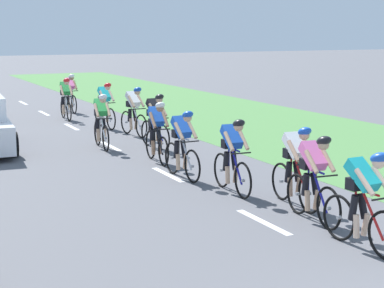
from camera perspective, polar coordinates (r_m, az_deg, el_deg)
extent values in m
cube|color=#4C7F42|center=(21.40, 7.97, 1.44)|extent=(7.00, 60.00, 0.01)
cube|color=white|center=(10.96, 6.39, -6.95)|extent=(0.14, 1.60, 0.01)
cube|color=white|center=(14.37, -2.18, -2.75)|extent=(0.14, 1.60, 0.01)
cube|color=white|center=(18.03, -7.34, -0.18)|extent=(0.14, 1.60, 0.01)
cube|color=white|center=(21.81, -10.73, 1.52)|extent=(0.14, 1.60, 0.01)
cube|color=white|center=(25.66, -13.12, 2.71)|extent=(0.14, 1.60, 0.01)
cube|color=white|center=(29.54, -14.89, 3.59)|extent=(0.14, 1.60, 0.01)
torus|color=black|center=(10.15, 13.01, -6.43)|extent=(0.07, 0.73, 0.72)
cylinder|color=#99999E|center=(10.15, 13.01, -6.43)|extent=(0.06, 0.06, 0.06)
cylinder|color=#B21919|center=(9.62, 15.28, -4.14)|extent=(0.06, 0.55, 0.04)
cylinder|color=#B21919|center=(9.58, 15.91, -6.23)|extent=(0.06, 0.48, 0.63)
cylinder|color=#B21919|center=(9.84, 14.40, -5.61)|extent=(0.04, 0.04, 0.65)
cylinder|color=black|center=(9.38, 16.74, -4.70)|extent=(0.42, 0.04, 0.03)
cube|color=black|center=(9.75, 14.49, -3.66)|extent=(0.11, 0.22, 0.05)
cube|color=#19B2B7|center=(9.62, 15.04, -2.66)|extent=(0.30, 0.55, 0.46)
cube|color=black|center=(9.73, 14.54, -3.45)|extent=(0.29, 0.21, 0.18)
cylinder|color=black|center=(9.84, 15.04, -5.39)|extent=(0.12, 0.23, 0.40)
cylinder|color=beige|center=(9.86, 15.28, -6.97)|extent=(0.10, 0.16, 0.36)
cylinder|color=black|center=(9.72, 14.26, -5.54)|extent=(0.12, 0.17, 0.40)
cylinder|color=beige|center=(9.74, 14.51, -7.14)|extent=(0.09, 0.13, 0.36)
cylinder|color=beige|center=(9.59, 16.61, -3.08)|extent=(0.09, 0.40, 0.35)
cylinder|color=beige|center=(9.37, 15.21, -3.32)|extent=(0.09, 0.40, 0.35)
sphere|color=beige|center=(9.36, 16.36, -1.57)|extent=(0.19, 0.19, 0.19)
ellipsoid|color=blue|center=(9.34, 16.42, -1.19)|extent=(0.24, 0.32, 0.24)
torus|color=black|center=(10.61, 12.14, -5.67)|extent=(0.11, 0.72, 0.72)
cylinder|color=#99999E|center=(10.61, 12.14, -5.67)|extent=(0.07, 0.07, 0.06)
torus|color=black|center=(11.43, 9.42, -4.43)|extent=(0.11, 0.72, 0.72)
cylinder|color=#99999E|center=(11.43, 9.42, -4.43)|extent=(0.07, 0.07, 0.06)
cylinder|color=#1E1E99|center=(10.85, 10.96, -2.35)|extent=(0.09, 0.55, 0.04)
cylinder|color=#1E1E99|center=(10.78, 11.39, -4.21)|extent=(0.08, 0.48, 0.63)
cylinder|color=#1E1E99|center=(11.08, 10.37, -3.67)|extent=(0.04, 0.04, 0.65)
cylinder|color=black|center=(10.57, 11.95, -2.83)|extent=(0.42, 0.07, 0.03)
cube|color=black|center=(11.01, 10.42, -1.94)|extent=(0.12, 0.23, 0.05)
cube|color=pink|center=(10.86, 10.80, -1.03)|extent=(0.33, 0.57, 0.46)
cube|color=black|center=(10.99, 10.46, -1.74)|extent=(0.30, 0.22, 0.18)
cylinder|color=black|center=(11.07, 10.93, -3.50)|extent=(0.13, 0.23, 0.40)
cylinder|color=tan|center=(11.07, 11.10, -4.91)|extent=(0.10, 0.16, 0.36)
cylinder|color=black|center=(10.98, 10.13, -3.59)|extent=(0.12, 0.18, 0.40)
cylinder|color=tan|center=(10.98, 10.30, -5.01)|extent=(0.10, 0.13, 0.36)
cylinder|color=tan|center=(10.78, 12.11, -1.44)|extent=(0.11, 0.41, 0.35)
cylinder|color=tan|center=(10.61, 10.66, -1.57)|extent=(0.11, 0.41, 0.35)
sphere|color=tan|center=(10.57, 11.69, -0.05)|extent=(0.19, 0.19, 0.19)
ellipsoid|color=black|center=(10.55, 11.73, 0.29)|extent=(0.26, 0.33, 0.24)
torus|color=black|center=(11.49, 10.45, -4.39)|extent=(0.10, 0.73, 0.72)
cylinder|color=#99999E|center=(11.49, 10.45, -4.39)|extent=(0.06, 0.06, 0.06)
torus|color=black|center=(12.32, 8.01, -3.33)|extent=(0.10, 0.73, 0.72)
cylinder|color=#99999E|center=(12.32, 8.01, -3.33)|extent=(0.06, 0.06, 0.06)
cylinder|color=#B21919|center=(11.74, 9.38, -1.35)|extent=(0.08, 0.55, 0.04)
cylinder|color=#B21919|center=(11.66, 9.77, -3.07)|extent=(0.08, 0.48, 0.63)
cylinder|color=#B21919|center=(11.97, 8.85, -2.60)|extent=(0.04, 0.04, 0.65)
cylinder|color=black|center=(11.45, 10.27, -1.77)|extent=(0.42, 0.06, 0.03)
cube|color=black|center=(11.90, 8.90, -0.98)|extent=(0.12, 0.23, 0.05)
cube|color=white|center=(11.76, 9.23, -0.14)|extent=(0.32, 0.57, 0.46)
cube|color=black|center=(11.88, 8.93, -0.80)|extent=(0.30, 0.22, 0.18)
cylinder|color=black|center=(11.96, 9.38, -2.43)|extent=(0.13, 0.23, 0.40)
cylinder|color=tan|center=(11.95, 9.53, -3.74)|extent=(0.10, 0.16, 0.36)
cylinder|color=black|center=(11.87, 8.63, -2.51)|extent=(0.12, 0.18, 0.40)
cylinder|color=tan|center=(11.86, 8.78, -3.83)|extent=(0.10, 0.13, 0.36)
cylinder|color=tan|center=(11.67, 10.43, -0.50)|extent=(0.11, 0.41, 0.35)
cylinder|color=tan|center=(11.50, 9.08, -0.61)|extent=(0.11, 0.41, 0.35)
sphere|color=tan|center=(11.46, 10.02, 0.79)|extent=(0.19, 0.19, 0.19)
ellipsoid|color=blue|center=(11.45, 10.06, 1.11)|extent=(0.26, 0.33, 0.24)
torus|color=black|center=(12.30, 4.59, -3.28)|extent=(0.10, 0.73, 0.72)
cylinder|color=#99999E|center=(12.30, 4.59, -3.28)|extent=(0.06, 0.06, 0.06)
torus|color=black|center=(13.18, 2.66, -2.35)|extent=(0.10, 0.73, 0.72)
cylinder|color=#99999E|center=(13.18, 2.66, -2.35)|extent=(0.06, 0.06, 0.06)
cylinder|color=#1E1E99|center=(12.58, 3.71, -0.46)|extent=(0.08, 0.55, 0.04)
cylinder|color=#1E1E99|center=(12.49, 4.04, -2.06)|extent=(0.08, 0.48, 0.63)
cylinder|color=#1E1E99|center=(12.82, 3.31, -1.64)|extent=(0.04, 0.04, 0.65)
cylinder|color=black|center=(12.28, 4.42, -0.83)|extent=(0.42, 0.06, 0.03)
cube|color=black|center=(12.75, 3.33, -0.13)|extent=(0.12, 0.23, 0.05)
cube|color=blue|center=(12.61, 3.58, 0.67)|extent=(0.32, 0.57, 0.45)
cube|color=black|center=(12.74, 3.35, 0.04)|extent=(0.29, 0.22, 0.18)
cylinder|color=black|center=(12.80, 3.79, -1.49)|extent=(0.13, 0.23, 0.40)
cylinder|color=tan|center=(12.78, 3.94, -2.71)|extent=(0.10, 0.16, 0.36)
cylinder|color=black|center=(12.72, 3.06, -1.55)|extent=(0.12, 0.18, 0.40)
cylinder|color=tan|center=(12.71, 3.20, -2.78)|extent=(0.10, 0.13, 0.36)
cylinder|color=tan|center=(12.49, 4.66, 0.34)|extent=(0.11, 0.41, 0.35)
cylinder|color=tan|center=(12.36, 3.33, 0.24)|extent=(0.11, 0.41, 0.35)
sphere|color=tan|center=(12.30, 4.19, 1.56)|extent=(0.19, 0.19, 0.19)
ellipsoid|color=black|center=(12.28, 4.21, 1.85)|extent=(0.25, 0.33, 0.24)
torus|color=black|center=(13.52, 0.03, -2.01)|extent=(0.06, 0.72, 0.72)
cylinder|color=#99999E|center=(13.52, 0.03, -2.01)|extent=(0.06, 0.06, 0.06)
torus|color=black|center=(14.40, -1.79, -1.27)|extent=(0.06, 0.72, 0.72)
cylinder|color=#99999E|center=(14.40, -1.79, -1.27)|extent=(0.06, 0.06, 0.06)
cylinder|color=silver|center=(13.82, -0.82, 0.52)|extent=(0.05, 0.55, 0.04)
cylinder|color=silver|center=(13.72, -0.50, -0.92)|extent=(0.05, 0.48, 0.63)
cylinder|color=silver|center=(14.05, -1.18, -0.58)|extent=(0.04, 0.04, 0.65)
cylinder|color=black|center=(13.51, -0.16, 0.21)|extent=(0.42, 0.04, 0.03)
cube|color=black|center=(13.99, -1.19, 0.80)|extent=(0.10, 0.22, 0.05)
cube|color=blue|center=(13.85, -0.96, 1.54)|extent=(0.29, 0.55, 0.46)
cube|color=black|center=(13.97, -1.17, 0.96)|extent=(0.28, 0.21, 0.18)
cylinder|color=black|center=(14.03, -0.75, -0.43)|extent=(0.11, 0.23, 0.40)
cylinder|color=tan|center=(14.01, -0.60, -1.55)|extent=(0.09, 0.16, 0.36)
cylinder|color=black|center=(13.95, -1.41, -0.49)|extent=(0.11, 0.17, 0.40)
cylinder|color=tan|center=(13.93, -1.26, -1.62)|extent=(0.09, 0.12, 0.36)
cylinder|color=tan|center=(13.73, 0.03, 1.26)|extent=(0.08, 0.40, 0.35)
cylinder|color=tan|center=(13.59, -1.17, 1.17)|extent=(0.08, 0.40, 0.35)
sphere|color=tan|center=(13.55, -0.41, 2.38)|extent=(0.19, 0.19, 0.19)
ellipsoid|color=blue|center=(13.53, -0.39, 2.65)|extent=(0.24, 0.32, 0.24)
torus|color=black|center=(15.19, -2.58, -0.67)|extent=(0.10, 0.73, 0.72)
cylinder|color=#99999E|center=(15.19, -2.58, -0.67)|extent=(0.06, 0.06, 0.06)
torus|color=black|center=(16.12, -3.74, -0.05)|extent=(0.10, 0.73, 0.72)
cylinder|color=#99999E|center=(16.12, -3.74, -0.05)|extent=(0.06, 0.06, 0.06)
cylinder|color=black|center=(15.52, -3.14, 1.57)|extent=(0.08, 0.55, 0.04)
cylinder|color=black|center=(15.41, -2.92, 0.29)|extent=(0.08, 0.48, 0.63)
cylinder|color=black|center=(15.76, -3.36, 0.58)|extent=(0.04, 0.04, 0.65)
cylinder|color=black|center=(15.20, -2.71, 1.32)|extent=(0.42, 0.06, 0.03)
cube|color=black|center=(15.70, -3.37, 1.82)|extent=(0.12, 0.23, 0.05)
cube|color=blue|center=(15.56, -3.23, 2.48)|extent=(0.32, 0.56, 0.46)
cube|color=black|center=(15.69, -3.36, 1.96)|extent=(0.29, 0.22, 0.18)
cylinder|color=black|center=(15.72, -2.98, 0.71)|extent=(0.13, 0.23, 0.40)
cylinder|color=#9E7051|center=(15.69, -2.88, -0.28)|extent=(0.10, 0.16, 0.36)
cylinder|color=black|center=(15.67, -3.60, 0.67)|extent=(0.12, 0.18, 0.40)
cylinder|color=#9E7051|center=(15.64, -3.50, -0.33)|extent=(0.10, 0.13, 0.36)
cylinder|color=#9E7051|center=(15.41, -2.41, 2.23)|extent=(0.11, 0.41, 0.35)
cylinder|color=#9E7051|center=(15.31, -3.54, 2.17)|extent=(0.11, 0.41, 0.35)
sphere|color=#9E7051|center=(15.24, -2.88, 3.24)|extent=(0.19, 0.19, 0.19)
ellipsoid|color=white|center=(15.23, -2.87, 3.48)|extent=(0.25, 0.33, 0.24)
torus|color=black|center=(17.08, -2.58, 0.54)|extent=(0.09, 0.73, 0.72)
cylinder|color=#99999E|center=(17.08, -2.58, 0.54)|extent=(0.06, 0.06, 0.06)
torus|color=black|center=(17.96, -4.04, 1.00)|extent=(0.09, 0.73, 0.72)
cylinder|color=#99999E|center=(17.96, -4.04, 1.00)|extent=(0.06, 0.06, 0.06)
cylinder|color=#1E1E99|center=(17.40, -3.27, 2.50)|extent=(0.07, 0.55, 0.04)
cylinder|color=#1E1E99|center=(17.29, -3.00, 1.37)|extent=(0.07, 0.48, 0.63)
cylinder|color=#1E1E99|center=(17.62, -3.56, 1.60)|extent=(0.04, 0.04, 0.65)
cylinder|color=black|center=(17.09, -2.75, 2.30)|extent=(0.42, 0.06, 0.03)
cube|color=black|center=(17.57, -3.57, 2.71)|extent=(0.11, 0.23, 0.05)
cube|color=black|center=(17.43, -3.39, 3.31)|extent=(0.32, 0.56, 0.46)
cube|color=black|center=(17.55, -3.55, 2.83)|extent=(0.29, 0.22, 0.18)
cylinder|color=black|center=(17.60, -3.21, 1.72)|extent=(0.12, 0.23, 0.40)
cylinder|color=tan|center=(17.57, -3.08, 0.84)|extent=(0.10, 0.16, 0.36)
cylinder|color=black|center=(17.52, -3.73, 1.68)|extent=(0.12, 0.18, 0.40)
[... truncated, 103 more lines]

